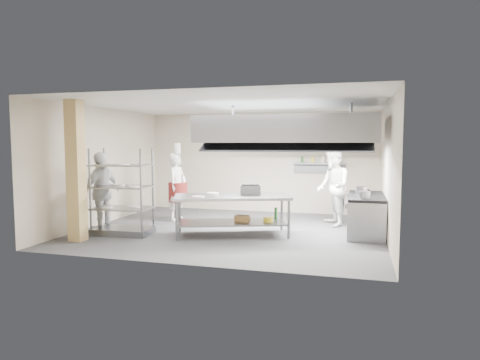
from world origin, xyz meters
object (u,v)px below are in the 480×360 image
(chef_line, at_px, (333,187))
(island, at_px, (232,215))
(cooking_range, at_px, (366,215))
(chef_plating, at_px, (102,191))
(pass_rack, at_px, (122,192))
(chef_head, at_px, (177,187))
(griddle, at_px, (251,190))
(stockpot, at_px, (361,190))

(chef_line, bearing_deg, island, -69.25)
(cooking_range, xyz_separation_m, chef_plating, (-6.08, -1.31, 0.52))
(pass_rack, bearing_deg, chef_line, 22.14)
(cooking_range, bearing_deg, pass_rack, -163.88)
(chef_head, distance_m, griddle, 2.56)
(griddle, bearing_deg, island, -154.86)
(chef_head, bearing_deg, cooking_range, -86.97)
(chef_head, bearing_deg, chef_line, -77.28)
(pass_rack, distance_m, cooking_range, 5.64)
(chef_plating, distance_m, griddle, 3.56)
(pass_rack, relative_size, cooking_range, 0.99)
(chef_line, xyz_separation_m, chef_plating, (-5.28, -2.07, -0.04))
(island, bearing_deg, cooking_range, -0.66)
(island, distance_m, stockpot, 3.08)
(island, xyz_separation_m, pass_rack, (-2.46, -0.56, 0.53))
(island, relative_size, griddle, 5.68)
(chef_plating, bearing_deg, chef_head, 154.60)
(cooking_range, relative_size, griddle, 4.38)
(island, height_order, stockpot, stockpot)
(chef_plating, height_order, griddle, chef_plating)
(island, xyz_separation_m, griddle, (0.37, 0.28, 0.57))
(chef_line, height_order, stockpot, chef_line)
(pass_rack, height_order, stockpot, pass_rack)
(stockpot, bearing_deg, pass_rack, -162.49)
(chef_line, distance_m, chef_plating, 5.67)
(island, relative_size, cooking_range, 1.30)
(island, bearing_deg, griddle, 17.25)
(chef_head, xyz_separation_m, chef_line, (4.08, 0.38, 0.08))
(chef_plating, xyz_separation_m, stockpot, (5.97, 1.42, 0.05))
(griddle, bearing_deg, stockpot, 7.15)
(griddle, distance_m, stockpot, 2.59)
(island, relative_size, pass_rack, 1.31)
(chef_plating, relative_size, stockpot, 7.06)
(island, xyz_separation_m, chef_head, (-1.94, 1.38, 0.46))
(stockpot, bearing_deg, griddle, -161.27)
(island, bearing_deg, chef_line, 19.86)
(chef_head, distance_m, stockpot, 4.78)
(cooking_range, xyz_separation_m, stockpot, (-0.11, 0.11, 0.57))
(griddle, bearing_deg, cooking_range, 4.19)
(chef_head, height_order, stockpot, chef_head)
(cooking_range, bearing_deg, griddle, -164.23)
(cooking_range, height_order, chef_head, chef_head)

